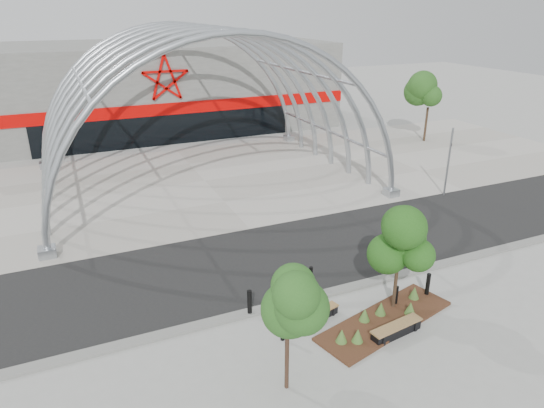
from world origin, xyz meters
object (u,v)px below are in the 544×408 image
Objects in this scene: signal_pole at (449,161)px; street_tree_0 at (288,308)px; bench_1 at (396,330)px; bollard_2 at (311,277)px; street_tree_1 at (400,244)px; bench_0 at (318,315)px.

street_tree_0 is (-16.37, -11.16, 0.69)m from signal_pole.
bench_1 is 2.31× the size of bollard_2.
bollard_2 is (-1.31, 4.18, 0.26)m from bench_1.
signal_pole is 14.44m from bollard_2.
bench_1 is (-0.93, -1.43, -2.67)m from street_tree_1.
street_tree_0 is 6.12m from street_tree_1.
signal_pole is at bearing 25.79° from bollard_2.
street_tree_1 is at bearing -139.87° from signal_pole.
bollard_2 is at bearing 54.87° from street_tree_0.
bollard_2 is (0.83, 2.19, 0.30)m from bench_0.
street_tree_0 is at bearing -133.94° from bench_0.
signal_pole is 1.95× the size of bench_1.
street_tree_0 is 4.71m from bench_0.
signal_pole reaches higher than bench_0.
signal_pole is 1.08× the size of street_tree_1.
bench_0 is at bearing 46.06° from street_tree_0.
street_tree_1 reaches higher than bollard_2.
street_tree_0 reaches higher than bollard_2.
bench_1 reaches higher than bench_0.
bench_0 is 1.95× the size of bollard_2.
signal_pole is 1.06× the size of street_tree_0.
bench_0 is at bearing -148.47° from signal_pole.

